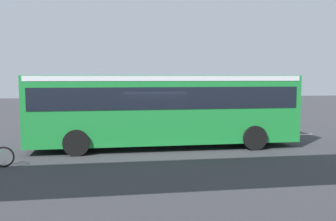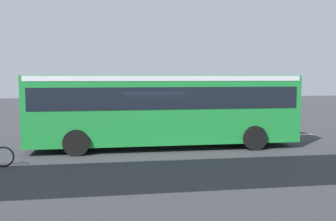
# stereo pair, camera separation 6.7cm
# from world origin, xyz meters

# --- Properties ---
(ground) EXTENTS (80.00, 80.00, 0.00)m
(ground) POSITION_xyz_m (0.00, 0.00, 0.00)
(ground) COLOR #38383D
(city_bus) EXTENTS (11.54, 2.85, 3.15)m
(city_bus) POSITION_xyz_m (-0.57, -0.17, 1.88)
(city_bus) COLOR #1E8C38
(city_bus) RESTS_ON ground
(pedestrian) EXTENTS (0.38, 0.38, 1.79)m
(pedestrian) POSITION_xyz_m (1.11, -4.20, 0.89)
(pedestrian) COLOR #2D2D38
(pedestrian) RESTS_ON ground
(traffic_sign) EXTENTS (0.08, 0.60, 2.80)m
(traffic_sign) POSITION_xyz_m (3.71, -4.57, 1.89)
(traffic_sign) COLOR slate
(traffic_sign) RESTS_ON ground
(lane_dash_leftmost) EXTENTS (2.00, 0.20, 0.01)m
(lane_dash_leftmost) POSITION_xyz_m (-8.00, -2.48, 0.00)
(lane_dash_leftmost) COLOR silver
(lane_dash_leftmost) RESTS_ON ground
(lane_dash_left) EXTENTS (2.00, 0.20, 0.01)m
(lane_dash_left) POSITION_xyz_m (-4.00, -2.48, 0.00)
(lane_dash_left) COLOR silver
(lane_dash_left) RESTS_ON ground
(lane_dash_centre) EXTENTS (2.00, 0.20, 0.01)m
(lane_dash_centre) POSITION_xyz_m (0.00, -2.48, 0.00)
(lane_dash_centre) COLOR silver
(lane_dash_centre) RESTS_ON ground
(lane_dash_right) EXTENTS (2.00, 0.20, 0.01)m
(lane_dash_right) POSITION_xyz_m (4.00, -2.48, 0.00)
(lane_dash_right) COLOR silver
(lane_dash_right) RESTS_ON ground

